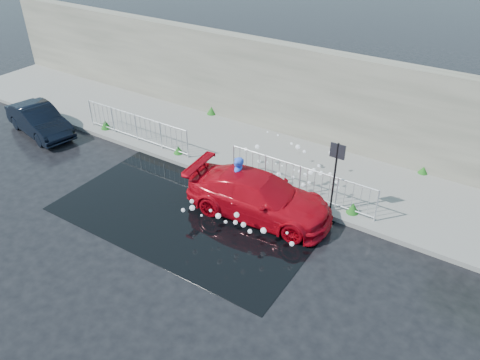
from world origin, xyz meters
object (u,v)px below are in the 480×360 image
object	(u,v)px
sign_post	(336,167)
person	(237,182)
dark_car	(39,120)
red_car	(259,196)

from	to	relation	value
sign_post	person	xyz separation A→B (m)	(-2.70, -1.06, -0.87)
dark_car	person	world-z (taller)	person
red_car	dark_car	world-z (taller)	red_car
red_car	dark_car	size ratio (longest dim) A/B	1.26
sign_post	person	size ratio (longest dim) A/B	1.47
sign_post	dark_car	world-z (taller)	sign_post
red_car	person	distance (m)	0.86
red_car	person	world-z (taller)	person
sign_post	red_car	size ratio (longest dim) A/B	0.55
red_car	sign_post	bearing A→B (deg)	-63.85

